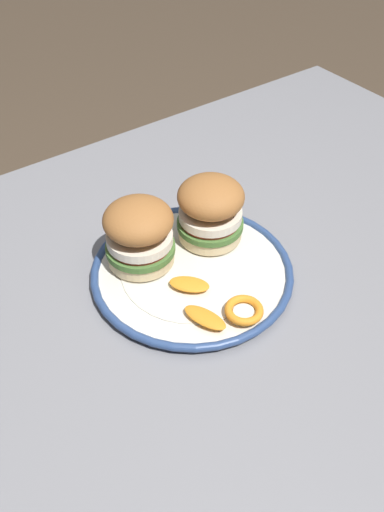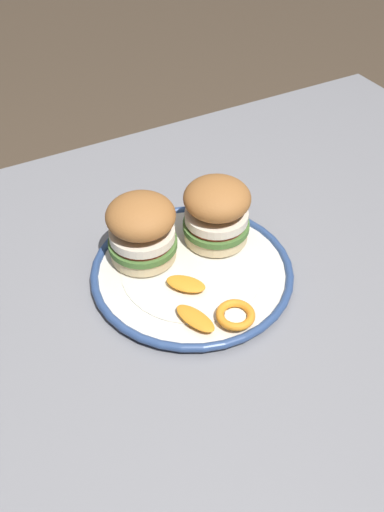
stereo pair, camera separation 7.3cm
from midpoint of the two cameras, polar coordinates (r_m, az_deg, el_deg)
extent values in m
plane|color=#4C3D2D|center=(1.46, 4.47, -24.68)|extent=(8.00, 8.00, 0.00)
cube|color=gray|center=(0.81, 7.32, -3.75)|extent=(1.24, 0.92, 0.03)
cube|color=gray|center=(1.57, 15.07, 3.05)|extent=(0.06, 0.06, 0.74)
cylinder|color=silver|center=(0.80, 2.60, -1.89)|extent=(0.27, 0.27, 0.01)
torus|color=navy|center=(0.80, 2.62, -1.59)|extent=(0.30, 0.30, 0.01)
cylinder|color=silver|center=(0.80, 2.62, -1.54)|extent=(0.21, 0.21, 0.00)
cylinder|color=beige|center=(0.81, -2.51, 0.52)|extent=(0.10, 0.10, 0.02)
cylinder|color=#477033|center=(0.80, -2.54, 1.26)|extent=(0.10, 0.10, 0.01)
cylinder|color=#BC3828|center=(0.79, -2.56, 1.69)|extent=(0.09, 0.09, 0.01)
cylinder|color=silver|center=(0.79, -2.58, 2.24)|extent=(0.10, 0.10, 0.01)
ellipsoid|color=#A36633|center=(0.76, -2.65, 4.11)|extent=(0.11, 0.11, 0.05)
cylinder|color=beige|center=(0.84, 4.98, 2.38)|extent=(0.10, 0.10, 0.02)
cylinder|color=#477033|center=(0.83, 5.04, 3.11)|extent=(0.10, 0.10, 0.01)
cylinder|color=#BC3828|center=(0.83, 5.07, 3.54)|extent=(0.09, 0.09, 0.01)
cylinder|color=silver|center=(0.82, 5.11, 4.08)|extent=(0.10, 0.10, 0.01)
ellipsoid|color=#A36633|center=(0.80, 5.26, 5.92)|extent=(0.11, 0.11, 0.05)
torus|color=orange|center=(0.73, 7.42, -6.22)|extent=(0.06, 0.06, 0.01)
cylinder|color=#F4E5C6|center=(0.73, 7.39, -6.43)|extent=(0.03, 0.03, 0.00)
ellipsoid|color=orange|center=(0.76, 2.09, -3.04)|extent=(0.06, 0.06, 0.01)
ellipsoid|color=orange|center=(0.72, 3.25, -6.62)|extent=(0.05, 0.07, 0.01)
camera|label=1|loc=(0.04, -87.31, 2.50)|focal=38.48mm
camera|label=2|loc=(0.04, 92.69, -2.50)|focal=38.48mm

